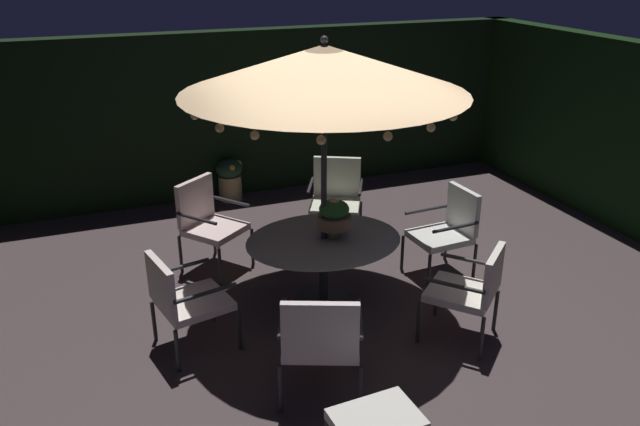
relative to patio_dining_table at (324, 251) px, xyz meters
The scene contains 13 objects.
ground_plane 0.66m from the patio_dining_table, 64.00° to the right, with size 8.51×7.65×0.02m, color #433636.
hedge_backdrop_rear 3.44m from the patio_dining_table, 87.66° to the left, with size 8.51×0.30×2.30m, color black.
patio_dining_table is the anchor object (origin of this frame).
patio_umbrella 1.77m from the patio_dining_table, 123.48° to the right, with size 2.59×2.59×2.63m.
centerpiece_planter 0.38m from the patio_dining_table, ahead, with size 0.33×0.33×0.41m.
patio_chair_north 1.48m from the patio_dining_table, 167.46° to the right, with size 0.73×0.71×0.92m.
patio_chair_northeast 1.48m from the patio_dining_table, 112.42° to the right, with size 0.82×0.81×0.97m.
patio_chair_east 1.47m from the patio_dining_table, 48.50° to the right, with size 0.81×0.81×0.93m.
patio_chair_southeast 1.48m from the patio_dining_table, ahead, with size 0.65×0.60×0.96m.
patio_chair_south 1.48m from the patio_dining_table, 62.82° to the left, with size 0.81×0.78×1.01m.
patio_chair_southwest 1.48m from the patio_dining_table, 127.83° to the left, with size 0.82×0.82×1.01m.
ottoman_footrest 2.24m from the patio_dining_table, 102.28° to the right, with size 0.61×0.45×0.42m.
potted_plant_left_near 3.09m from the patio_dining_table, 93.86° to the left, with size 0.37×0.37×0.59m.
Camera 1 is at (-2.19, -4.90, 3.34)m, focal length 35.47 mm.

